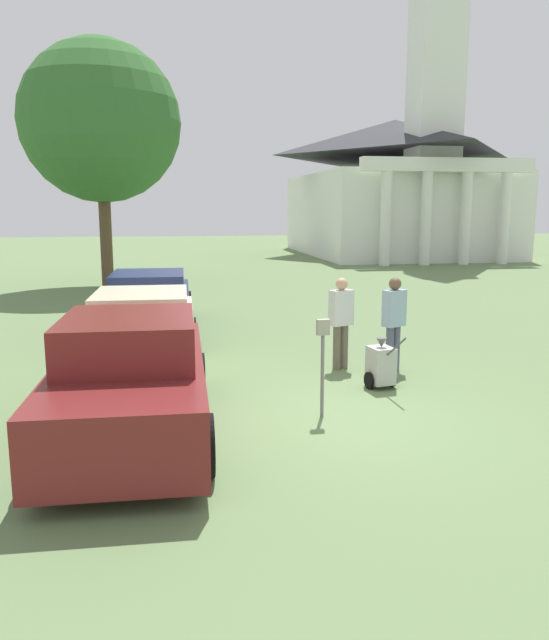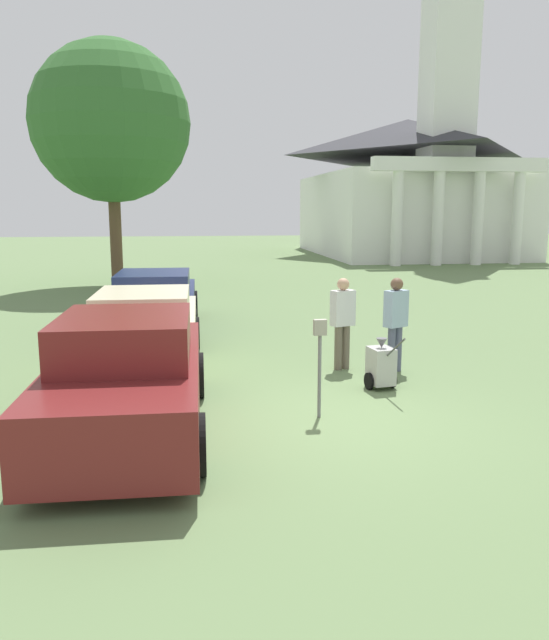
# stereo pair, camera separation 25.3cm
# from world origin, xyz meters

# --- Properties ---
(ground_plane) EXTENTS (120.00, 120.00, 0.00)m
(ground_plane) POSITION_xyz_m (0.00, 0.00, 0.00)
(ground_plane) COLOR #607A4C
(parked_car_maroon) EXTENTS (2.04, 4.78, 1.60)m
(parked_car_maroon) POSITION_xyz_m (-2.60, -0.15, 0.74)
(parked_car_maroon) COLOR maroon
(parked_car_maroon) RESTS_ON ground_plane
(parked_car_cream) EXTENTS (2.06, 4.86, 1.46)m
(parked_car_cream) POSITION_xyz_m (-2.60, 3.23, 0.69)
(parked_car_cream) COLOR beige
(parked_car_cream) RESTS_ON ground_plane
(parked_car_navy) EXTENTS (2.12, 5.22, 1.43)m
(parked_car_navy) POSITION_xyz_m (-2.60, 7.01, 0.68)
(parked_car_navy) COLOR #19234C
(parked_car_navy) RESTS_ON ground_plane
(parking_meter) EXTENTS (0.18, 0.09, 1.41)m
(parking_meter) POSITION_xyz_m (-0.00, 0.12, 0.98)
(parking_meter) COLOR slate
(parking_meter) RESTS_ON ground_plane
(person_worker) EXTENTS (0.47, 0.35, 1.69)m
(person_worker) POSITION_xyz_m (0.98, 2.70, 0.96)
(person_worker) COLOR #665B4C
(person_worker) RESTS_ON ground_plane
(person_supervisor) EXTENTS (0.47, 0.39, 1.71)m
(person_supervisor) POSITION_xyz_m (1.88, 2.40, 0.97)
(person_supervisor) COLOR #515670
(person_supervisor) RESTS_ON ground_plane
(equipment_cart) EXTENTS (0.51, 1.00, 1.00)m
(equipment_cart) POSITION_xyz_m (1.30, 1.38, 0.39)
(equipment_cart) COLOR #B2B2AD
(equipment_cart) RESTS_ON ground_plane
(church) EXTENTS (11.15, 16.07, 22.42)m
(church) POSITION_xyz_m (12.15, 30.35, 4.81)
(church) COLOR white
(church) RESTS_ON ground_plane
(shade_tree) EXTENTS (5.72, 5.72, 8.84)m
(shade_tree) POSITION_xyz_m (-4.40, 15.79, 5.97)
(shade_tree) COLOR brown
(shade_tree) RESTS_ON ground_plane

